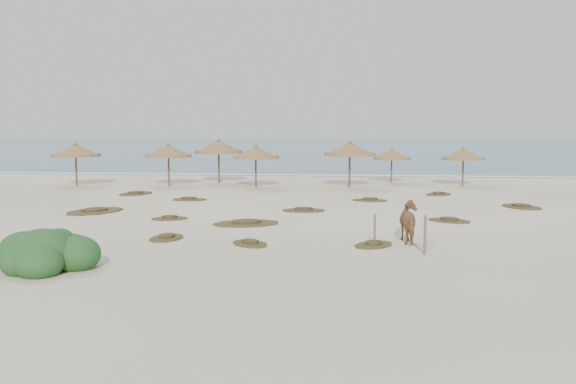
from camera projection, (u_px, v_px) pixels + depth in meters
The scene contains 28 objects.
ground at pixel (233, 231), 24.23m from camera, with size 160.00×160.00×0.00m, color beige.
ocean at pixel (322, 149), 98.44m from camera, with size 200.00×100.00×0.01m, color #275977.
foam_line at pixel (294, 175), 49.96m from camera, with size 70.00×0.60×0.01m, color white.
palapa_0 at pixel (76, 151), 41.12m from camera, with size 3.49×3.49×2.92m.
palapa_1 at pixel (168, 152), 41.27m from camera, with size 3.56×3.56×2.85m.
palapa_2 at pixel (219, 147), 43.26m from camera, with size 4.02×4.02×3.09m.
palapa_3 at pixel (256, 153), 40.27m from camera, with size 3.59×3.59×2.80m.
palapa_4 at pixel (350, 150), 40.28m from camera, with size 3.72×3.72×3.06m.
palapa_5 at pixel (392, 155), 43.49m from camera, with size 3.44×3.44×2.43m.
palapa_6 at pixel (463, 155), 41.28m from camera, with size 2.89×2.89×2.59m.
horse at pixel (411, 222), 21.81m from camera, with size 0.77×1.68×1.42m, color #9B6E46.
fence_post_near at pixel (425, 235), 19.80m from camera, with size 0.09×0.09×1.23m, color #706254.
fence_post_far at pixel (375, 230), 21.42m from camera, with size 0.08×0.08×1.04m, color #706254.
bush at pixel (45, 254), 17.83m from camera, with size 2.98×2.62×1.33m.
scrub_1 at pixel (95, 211), 29.35m from camera, with size 3.07×3.52×0.16m.
scrub_2 at pixel (170, 218), 27.12m from camera, with size 1.77×1.42×0.16m.
scrub_3 at pixel (304, 210), 29.64m from camera, with size 2.11×1.48×0.16m.
scrub_4 at pixel (449, 220), 26.54m from camera, with size 2.17×2.00×0.16m.
scrub_5 at pixel (522, 206), 30.89m from camera, with size 2.34×2.72×0.16m.
scrub_6 at pixel (136, 193), 36.58m from camera, with size 2.28×2.73×0.16m.
scrub_7 at pixel (370, 200), 33.50m from camera, with size 2.01×1.47×0.16m.
scrub_9 at pixel (246, 223), 25.81m from camera, with size 3.20×2.64×0.16m.
scrub_10 at pixel (439, 194), 36.26m from camera, with size 2.10×2.20×0.16m.
scrub_11 at pixel (63, 239), 22.33m from camera, with size 1.86×2.36×0.16m.
scrub_12 at pixel (374, 244), 21.27m from camera, with size 1.79×1.90×0.16m.
scrub_13 at pixel (189, 199), 33.83m from camera, with size 1.90×1.27×0.16m.
scrub_14 at pixel (167, 237), 22.57m from camera, with size 1.34×1.81×0.16m.
scrub_15 at pixel (250, 243), 21.49m from camera, with size 1.77×1.86×0.16m.
Camera 1 is at (4.40, -23.61, 4.08)m, focal length 40.00 mm.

